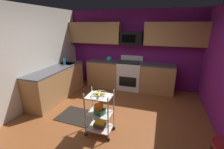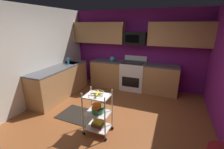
{
  "view_description": "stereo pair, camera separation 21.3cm",
  "coord_description": "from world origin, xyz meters",
  "px_view_note": "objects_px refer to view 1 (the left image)",
  "views": [
    {
      "loc": [
        1.0,
        -2.94,
        2.13
      ],
      "look_at": [
        -0.03,
        0.28,
        1.05
      ],
      "focal_mm": 25.25,
      "sensor_mm": 36.0,
      "label": 1
    },
    {
      "loc": [
        1.2,
        -2.87,
        2.13
      ],
      "look_at": [
        -0.03,
        0.28,
        1.05
      ],
      "focal_mm": 25.25,
      "sensor_mm": 36.0,
      "label": 2
    }
  ],
  "objects_px": {
    "oven_range": "(130,75)",
    "mixing_bowl_small": "(99,107)",
    "fruit_bowl": "(99,94)",
    "mixing_bowl_large": "(100,110)",
    "dish_soap_bottle": "(64,62)",
    "kettle": "(109,59)",
    "microwave": "(132,38)",
    "rolling_cart": "(100,113)",
    "book_stack": "(100,124)"
  },
  "relations": [
    {
      "from": "microwave",
      "to": "mixing_bowl_large",
      "type": "distance_m",
      "value": 2.88
    },
    {
      "from": "mixing_bowl_small",
      "to": "dish_soap_bottle",
      "type": "distance_m",
      "value": 2.42
    },
    {
      "from": "oven_range",
      "to": "fruit_bowl",
      "type": "bearing_deg",
      "value": -91.83
    },
    {
      "from": "microwave",
      "to": "book_stack",
      "type": "bearing_deg",
      "value": -91.74
    },
    {
      "from": "mixing_bowl_small",
      "to": "dish_soap_bottle",
      "type": "height_order",
      "value": "dish_soap_bottle"
    },
    {
      "from": "microwave",
      "to": "dish_soap_bottle",
      "type": "relative_size",
      "value": 3.5
    },
    {
      "from": "mixing_bowl_large",
      "to": "kettle",
      "type": "xyz_separation_m",
      "value": [
        -0.66,
        2.52,
        0.48
      ]
    },
    {
      "from": "fruit_bowl",
      "to": "kettle",
      "type": "distance_m",
      "value": 2.6
    },
    {
      "from": "oven_range",
      "to": "mixing_bowl_large",
      "type": "height_order",
      "value": "oven_range"
    },
    {
      "from": "microwave",
      "to": "mixing_bowl_large",
      "type": "height_order",
      "value": "microwave"
    },
    {
      "from": "oven_range",
      "to": "rolling_cart",
      "type": "relative_size",
      "value": 1.2
    },
    {
      "from": "book_stack",
      "to": "kettle",
      "type": "height_order",
      "value": "kettle"
    },
    {
      "from": "microwave",
      "to": "dish_soap_bottle",
      "type": "distance_m",
      "value": 2.26
    },
    {
      "from": "oven_range",
      "to": "microwave",
      "type": "relative_size",
      "value": 1.57
    },
    {
      "from": "oven_range",
      "to": "kettle",
      "type": "height_order",
      "value": "kettle"
    },
    {
      "from": "rolling_cart",
      "to": "mixing_bowl_large",
      "type": "height_order",
      "value": "rolling_cart"
    },
    {
      "from": "fruit_bowl",
      "to": "mixing_bowl_small",
      "type": "distance_m",
      "value": 0.26
    },
    {
      "from": "mixing_bowl_large",
      "to": "dish_soap_bottle",
      "type": "xyz_separation_m",
      "value": [
        -1.79,
        1.55,
        0.5
      ]
    },
    {
      "from": "fruit_bowl",
      "to": "kettle",
      "type": "bearing_deg",
      "value": 104.68
    },
    {
      "from": "fruit_bowl",
      "to": "mixing_bowl_small",
      "type": "bearing_deg",
      "value": -92.91
    },
    {
      "from": "book_stack",
      "to": "oven_range",
      "type": "bearing_deg",
      "value": 88.17
    },
    {
      "from": "microwave",
      "to": "fruit_bowl",
      "type": "height_order",
      "value": "microwave"
    },
    {
      "from": "microwave",
      "to": "mixing_bowl_small",
      "type": "bearing_deg",
      "value": -91.76
    },
    {
      "from": "mixing_bowl_large",
      "to": "kettle",
      "type": "height_order",
      "value": "kettle"
    },
    {
      "from": "microwave",
      "to": "mixing_bowl_large",
      "type": "bearing_deg",
      "value": -91.7
    },
    {
      "from": "fruit_bowl",
      "to": "book_stack",
      "type": "distance_m",
      "value": 0.68
    },
    {
      "from": "microwave",
      "to": "book_stack",
      "type": "height_order",
      "value": "microwave"
    },
    {
      "from": "rolling_cart",
      "to": "mixing_bowl_large",
      "type": "xyz_separation_m",
      "value": [
        0.0,
        0.0,
        0.07
      ]
    },
    {
      "from": "oven_range",
      "to": "microwave",
      "type": "distance_m",
      "value": 1.23
    },
    {
      "from": "rolling_cart",
      "to": "kettle",
      "type": "height_order",
      "value": "kettle"
    },
    {
      "from": "mixing_bowl_large",
      "to": "book_stack",
      "type": "height_order",
      "value": "mixing_bowl_large"
    },
    {
      "from": "dish_soap_bottle",
      "to": "fruit_bowl",
      "type": "bearing_deg",
      "value": -40.92
    },
    {
      "from": "microwave",
      "to": "rolling_cart",
      "type": "bearing_deg",
      "value": -91.74
    },
    {
      "from": "rolling_cart",
      "to": "mixing_bowl_small",
      "type": "distance_m",
      "value": 0.17
    },
    {
      "from": "oven_range",
      "to": "mixing_bowl_small",
      "type": "height_order",
      "value": "oven_range"
    },
    {
      "from": "oven_range",
      "to": "microwave",
      "type": "xyz_separation_m",
      "value": [
        -0.0,
        0.1,
        1.22
      ]
    },
    {
      "from": "mixing_bowl_small",
      "to": "kettle",
      "type": "height_order",
      "value": "kettle"
    },
    {
      "from": "book_stack",
      "to": "rolling_cart",
      "type": "bearing_deg",
      "value": 90.0
    },
    {
      "from": "dish_soap_bottle",
      "to": "rolling_cart",
      "type": "bearing_deg",
      "value": -40.92
    },
    {
      "from": "oven_range",
      "to": "book_stack",
      "type": "distance_m",
      "value": 2.54
    },
    {
      "from": "rolling_cart",
      "to": "book_stack",
      "type": "distance_m",
      "value": 0.26
    },
    {
      "from": "oven_range",
      "to": "mixing_bowl_small",
      "type": "bearing_deg",
      "value": -91.84
    },
    {
      "from": "book_stack",
      "to": "mixing_bowl_small",
      "type": "bearing_deg",
      "value": -92.91
    },
    {
      "from": "oven_range",
      "to": "fruit_bowl",
      "type": "relative_size",
      "value": 4.04
    },
    {
      "from": "oven_range",
      "to": "book_stack",
      "type": "relative_size",
      "value": 4.17
    },
    {
      "from": "microwave",
      "to": "mixing_bowl_small",
      "type": "height_order",
      "value": "microwave"
    },
    {
      "from": "mixing_bowl_large",
      "to": "mixing_bowl_small",
      "type": "relative_size",
      "value": 1.38
    },
    {
      "from": "mixing_bowl_small",
      "to": "mixing_bowl_large",
      "type": "bearing_deg",
      "value": 83.47
    },
    {
      "from": "fruit_bowl",
      "to": "oven_range",
      "type": "bearing_deg",
      "value": 88.17
    },
    {
      "from": "rolling_cart",
      "to": "mixing_bowl_small",
      "type": "height_order",
      "value": "rolling_cart"
    }
  ]
}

